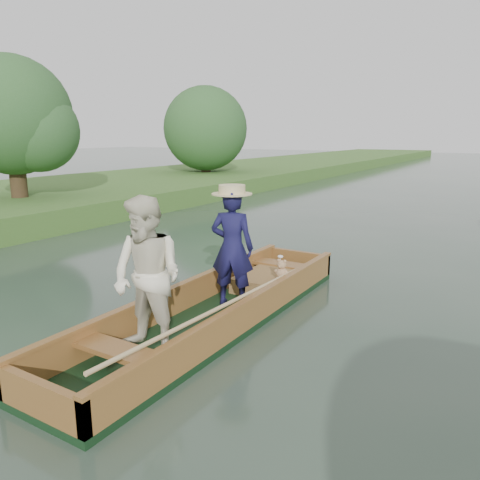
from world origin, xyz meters
The scene contains 3 objects.
ground centered at (0.00, 0.00, 0.00)m, with size 120.00×120.00×0.00m, color #283D30.
trees_far centered at (1.20, 8.44, 2.61)m, with size 23.22×14.66×4.65m.
punt centered at (-0.01, -0.24, 0.56)m, with size 1.12×5.00×1.72m.
Camera 1 is at (3.11, -4.49, 2.30)m, focal length 35.00 mm.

